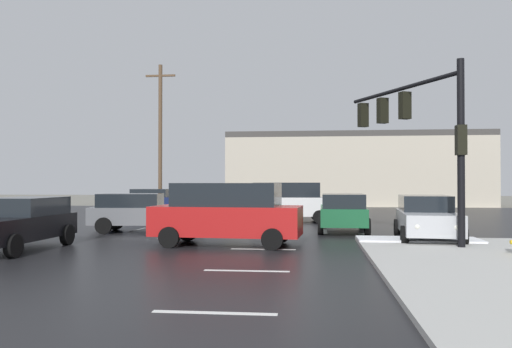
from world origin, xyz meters
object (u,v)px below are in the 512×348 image
sedan_navy (144,200)px  sedan_black (18,222)px  sedan_silver (427,217)px  utility_pole_distant (160,134)px  suv_red (227,212)px  sedan_grey (143,212)px  suv_white (286,201)px  traffic_signal_mast (417,123)px  sedan_green (343,212)px

sedan_navy → sedan_black: bearing=97.8°
sedan_navy → sedan_silver: same height
sedan_black → utility_pole_distant: (-2.25, 22.63, 4.71)m
suv_red → utility_pole_distant: 22.88m
sedan_grey → sedan_silver: 11.17m
suv_white → suv_red: same height
suv_red → sedan_grey: bearing=-40.9°
traffic_signal_mast → sedan_black: (-12.44, -3.11, -3.24)m
sedan_black → traffic_signal_mast: bearing=104.9°
sedan_grey → sedan_green: size_ratio=1.03×
sedan_silver → suv_white: size_ratio=0.94×
sedan_silver → suv_white: 9.88m
sedan_grey → sedan_silver: size_ratio=1.01×
traffic_signal_mast → suv_white: size_ratio=1.20×
sedan_black → sedan_grey: bearing=163.1°
sedan_black → sedan_silver: same height
sedan_grey → sedan_navy: (-4.53, 14.05, 0.00)m
sedan_black → sedan_grey: same height
sedan_green → traffic_signal_mast: bearing=-148.4°
sedan_black → sedan_silver: (12.89, 3.86, 0.00)m
sedan_silver → sedan_grey: bearing=-96.7°
sedan_black → utility_pole_distant: size_ratio=0.43×
traffic_signal_mast → suv_white: (-4.91, 9.03, -3.00)m
traffic_signal_mast → sedan_navy: size_ratio=1.30×
suv_red → traffic_signal_mast: bearing=-164.5°
sedan_black → suv_red: suv_red is taller
sedan_navy → suv_red: size_ratio=0.92×
traffic_signal_mast → sedan_black: traffic_signal_mast is taller
traffic_signal_mast → sedan_green: 5.53m
sedan_grey → suv_white: 8.32m
suv_white → suv_red: (-1.38, -10.33, 0.00)m
sedan_navy → utility_pole_distant: size_ratio=0.43×
suv_red → utility_pole_distant: (-8.40, 20.81, 4.47)m
sedan_grey → suv_white: size_ratio=0.95×
sedan_black → sedan_grey: (1.93, 6.00, 0.00)m
sedan_black → suv_white: suv_white is taller
sedan_grey → utility_pole_distant: 17.78m
sedan_silver → traffic_signal_mast: bearing=-26.9°
sedan_grey → sedan_silver: (10.96, -2.14, 0.00)m
sedan_navy → sedan_green: size_ratio=1.00×
sedan_silver → utility_pole_distant: size_ratio=0.43×
sedan_black → utility_pole_distant: 23.22m
utility_pole_distant → suv_white: bearing=-47.0°
sedan_silver → sedan_black: bearing=-69.0°
suv_red → sedan_green: bearing=-124.0°
sedan_navy → suv_white: 12.85m
sedan_silver → sedan_green: same height
traffic_signal_mast → utility_pole_distant: 24.47m
sedan_grey → sedan_black: bearing=-114.1°
traffic_signal_mast → suv_white: traffic_signal_mast is taller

